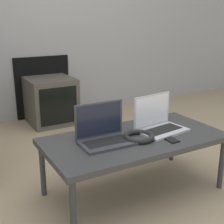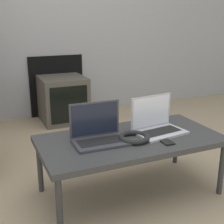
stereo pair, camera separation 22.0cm
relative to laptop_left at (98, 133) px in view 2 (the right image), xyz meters
The scene contains 8 objects.
ground_plane 0.54m from the laptop_left, 41.59° to the right, with size 14.00×14.00×0.00m, color #998466.
wall_back 2.15m from the laptop_left, 83.81° to the left, with size 7.00×0.08×2.60m.
table 0.23m from the laptop_left, ahead, with size 1.18×0.60×0.40m.
laptop_left is the anchor object (origin of this frame).
laptop_right 0.42m from the laptop_left, ahead, with size 0.36×0.26×0.24m.
headphones 0.23m from the laptop_left, 19.17° to the right, with size 0.20×0.20×0.03m.
phone 0.42m from the laptop_left, 24.82° to the right, with size 0.06×0.13×0.01m.
tv 1.69m from the laptop_left, 82.67° to the left, with size 0.49×0.52×0.51m.
Camera 2 is at (-0.87, -1.51, 1.15)m, focal length 50.00 mm.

